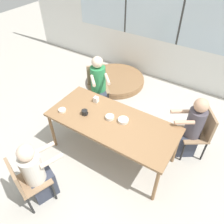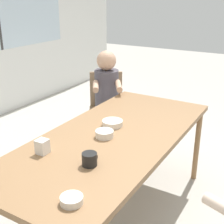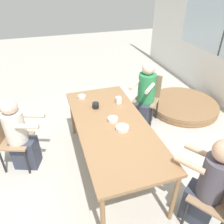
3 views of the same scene
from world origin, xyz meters
name	(u,v)px [view 1 (image 1 of 3)]	position (x,y,z in m)	size (l,w,h in m)	color
ground_plane	(112,152)	(0.00, 0.00, 0.00)	(16.00, 16.00, 0.00)	#B2ADA3
wall_back_with_windows	(181,23)	(0.00, 2.67, 1.41)	(8.40, 0.08, 2.80)	silver
dining_table	(112,124)	(0.00, 0.00, 0.70)	(1.98, 0.88, 0.76)	olive
chair_for_woman_green_shirt	(97,83)	(-0.99, 1.00, 0.52)	(0.57, 0.57, 0.87)	#937556
chair_for_man_blue_shirt	(201,131)	(1.17, 0.77, 0.52)	(0.55, 0.55, 0.87)	#937556
chair_for_man_teal_shirt	(25,181)	(-0.48, -1.32, 0.52)	(0.51, 0.51, 0.87)	#937556
person_woman_green_shirt	(99,87)	(-0.87, 0.88, 0.54)	(0.58, 0.58, 1.17)	#333847
person_man_blue_shirt	(191,130)	(1.04, 0.69, 0.54)	(0.55, 0.49, 1.15)	#333847
person_man_teal_shirt	(37,174)	(-0.43, -1.16, 0.51)	(0.43, 0.55, 1.09)	#333847
coffee_mug	(85,112)	(-0.43, -0.10, 0.80)	(0.10, 0.09, 0.08)	black
milk_carton_small	(96,100)	(-0.47, 0.24, 0.81)	(0.07, 0.07, 0.10)	silver
bowl_white_shallow	(62,110)	(-0.78, -0.23, 0.78)	(0.12, 0.12, 0.04)	silver
bowl_cereal	(123,120)	(0.15, 0.08, 0.78)	(0.16, 0.16, 0.04)	silver
bowl_fruit	(110,117)	(-0.06, 0.03, 0.79)	(0.13, 0.13, 0.05)	silver
folded_table_stack	(116,80)	(-1.08, 1.86, 0.08)	(1.37, 1.37, 0.15)	olive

